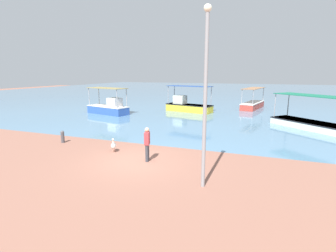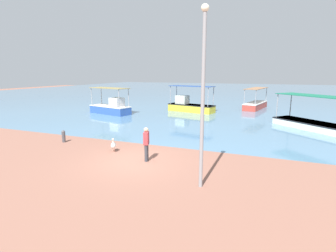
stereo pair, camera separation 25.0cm
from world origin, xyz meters
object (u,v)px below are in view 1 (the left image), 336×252
Objects in this scene: fishing_boat_near_left at (188,105)px; fishing_boat_far_right at (109,107)px; lamp_post at (205,91)px; fishing_boat_outer at (310,122)px; pelican at (114,145)px; fisherman_standing at (147,143)px; mooring_bollard at (63,136)px; fishing_boat_near_right at (253,104)px.

fishing_boat_near_left is 8.57m from fishing_boat_far_right.
fishing_boat_outer is at bearing 68.07° from lamp_post.
fisherman_standing is (2.38, -0.72, 0.53)m from pelican.
mooring_bollard is (-9.64, 3.19, -3.24)m from lamp_post.
pelican is at bearing -88.28° from fishing_boat_near_left.
fisherman_standing is at bearing -127.04° from fishing_boat_outer.
pelican is at bearing -106.23° from fishing_boat_near_right.
fishing_boat_near_right is at bearing 73.77° from pelican.
fisherman_standing is at bearing -80.26° from fishing_boat_near_left.
fishing_boat_near_left is at bearing 155.19° from fishing_boat_outer.
mooring_bollard is at bearing -102.90° from fishing_boat_near_left.
fishing_boat_outer is at bearing 34.01° from mooring_bollard.
mooring_bollard is 0.45× the size of fisherman_standing.
fishing_boat_far_right is 15.80m from fisherman_standing.
fisherman_standing reaches higher than mooring_bollard.
fishing_boat_near_left is 0.94× the size of fishing_boat_near_right.
mooring_bollard is at bearing 172.16° from pelican.
lamp_post is at bearing -18.34° from mooring_bollard.
fishing_boat_near_left is 16.94m from fisherman_standing.
fisherman_standing is (6.40, -1.28, 0.50)m from mooring_bollard.
fishing_boat_far_right is at bearing 129.84° from fisherman_standing.
pelican is 2.55m from fisherman_standing.
fishing_boat_near_right is at bearing 88.72° from lamp_post.
lamp_post is 4.66m from fisherman_standing.
mooring_bollard is 6.54m from fisherman_standing.
lamp_post is at bearing -91.28° from fishing_boat_near_right.
lamp_post is 8.55× the size of mooring_bollard.
fishing_boat_near_left is (-11.46, 5.30, 0.19)m from fishing_boat_outer.
lamp_post is at bearing -25.16° from pelican.
pelican is (7.74, -11.41, -0.31)m from fishing_boat_far_right.
fishing_boat_near_right is at bearing 37.91° from fishing_boat_near_left.
fishing_boat_far_right reaches higher than fishing_boat_near_right.
fishing_boat_outer is 3.41× the size of fisherman_standing.
mooring_bollard is (3.72, -10.86, -0.27)m from fishing_boat_far_right.
fisherman_standing is at bearing -99.78° from fishing_boat_near_right.
fishing_boat_near_right is 22.19m from fisherman_standing.
pelican is at bearing 154.84° from lamp_post.
pelican is at bearing 163.13° from fisherman_standing.
lamp_post reaches higher than mooring_bollard.
mooring_bollard is at bearing 161.66° from lamp_post.
fishing_boat_outer reaches higher than fisherman_standing.
fishing_boat_near_left is 0.83× the size of lamp_post.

